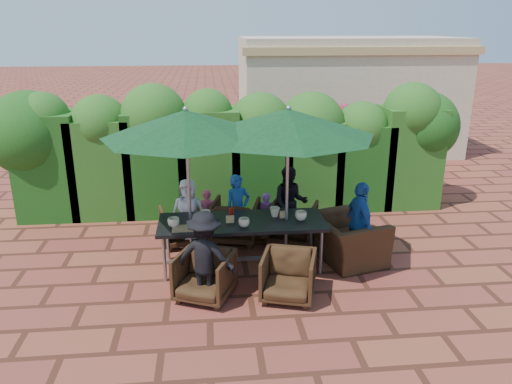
{
  "coord_description": "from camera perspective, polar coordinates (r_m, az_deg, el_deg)",
  "views": [
    {
      "loc": [
        -0.51,
        -7.11,
        3.53
      ],
      "look_at": [
        0.23,
        0.4,
        0.99
      ],
      "focal_mm": 35.0,
      "sensor_mm": 36.0,
      "label": 1
    }
  ],
  "objects": [
    {
      "name": "adult_near_left",
      "position": [
        6.64,
        -5.84,
        -7.38
      ],
      "size": [
        0.88,
        0.6,
        1.26
      ],
      "primitive_type": "imported",
      "rotation": [
        0.0,
        0.0,
        2.82
      ],
      "color": "black",
      "rests_on": "ground"
    },
    {
      "name": "umbrella_right",
      "position": [
        7.11,
        3.72,
        7.89
      ],
      "size": [
        2.51,
        2.51,
        2.46
      ],
      "color": "gray",
      "rests_on": "ground"
    },
    {
      "name": "pedestrian_a",
      "position": [
        11.83,
        4.1,
        5.72
      ],
      "size": [
        1.79,
        1.16,
        1.8
      ],
      "primitive_type": "imported",
      "rotation": [
        0.0,
        0.0,
        2.78
      ],
      "color": "#247C21",
      "rests_on": "ground"
    },
    {
      "name": "cup_e",
      "position": [
        7.48,
        5.15,
        -2.71
      ],
      "size": [
        0.17,
        0.17,
        0.14
      ],
      "primitive_type": "imported",
      "color": "beige",
      "rests_on": "dining_table"
    },
    {
      "name": "cup_a",
      "position": [
        7.31,
        -9.4,
        -3.43
      ],
      "size": [
        0.17,
        0.17,
        0.14
      ],
      "primitive_type": "imported",
      "color": "beige",
      "rests_on": "dining_table"
    },
    {
      "name": "cup_c",
      "position": [
        7.22,
        -1.39,
        -3.5
      ],
      "size": [
        0.16,
        0.16,
        0.13
      ],
      "primitive_type": "imported",
      "color": "beige",
      "rests_on": "dining_table"
    },
    {
      "name": "chair_near_right",
      "position": [
        6.78,
        3.72,
        -9.34
      ],
      "size": [
        0.85,
        0.82,
        0.71
      ],
      "primitive_type": "imported",
      "rotation": [
        0.0,
        0.0,
        -0.29
      ],
      "color": "black",
      "rests_on": "ground"
    },
    {
      "name": "cup_d",
      "position": [
        7.6,
        2.15,
        -2.29
      ],
      "size": [
        0.15,
        0.15,
        0.14
      ],
      "primitive_type": "imported",
      "color": "beige",
      "rests_on": "dining_table"
    },
    {
      "name": "chair_far_right",
      "position": [
        8.47,
        4.23,
        -3.27
      ],
      "size": [
        0.95,
        0.92,
        0.76
      ],
      "primitive_type": "imported",
      "rotation": [
        0.0,
        0.0,
        2.75
      ],
      "color": "black",
      "rests_on": "ground"
    },
    {
      "name": "ground",
      "position": [
        7.95,
        -1.38,
        -7.74
      ],
      "size": [
        80.0,
        80.0,
        0.0
      ],
      "primitive_type": "plane",
      "color": "brown",
      "rests_on": "ground"
    },
    {
      "name": "adult_far_mid",
      "position": [
        8.36,
        -2.08,
        -1.97
      ],
      "size": [
        0.52,
        0.47,
        1.19
      ],
      "primitive_type": "imported",
      "rotation": [
        0.0,
        0.0,
        0.35
      ],
      "color": "#1D509E",
      "rests_on": "ground"
    },
    {
      "name": "chair_far_mid",
      "position": [
        8.5,
        -2.36,
        -3.07
      ],
      "size": [
        0.91,
        0.88,
        0.79
      ],
      "primitive_type": "imported",
      "rotation": [
        0.0,
        0.0,
        2.9
      ],
      "color": "black",
      "rests_on": "ground"
    },
    {
      "name": "umbrella_left",
      "position": [
        7.08,
        -8.0,
        7.7
      ],
      "size": [
        2.41,
        2.41,
        2.46
      ],
      "color": "gray",
      "rests_on": "ground"
    },
    {
      "name": "number_block_left",
      "position": [
        7.38,
        -2.99,
        -3.12
      ],
      "size": [
        0.12,
        0.06,
        0.1
      ],
      "primitive_type": "cube",
      "color": "tan",
      "rests_on": "dining_table"
    },
    {
      "name": "hedge_wall",
      "position": [
        9.69,
        -3.01,
        5.61
      ],
      "size": [
        9.1,
        1.6,
        2.52
      ],
      "color": "#123A0F",
      "rests_on": "ground"
    },
    {
      "name": "pedestrian_b",
      "position": [
        12.12,
        9.53,
        5.77
      ],
      "size": [
        0.92,
        0.63,
        1.78
      ],
      "primitive_type": "imported",
      "rotation": [
        0.0,
        0.0,
        3.28
      ],
      "color": "#E65174",
      "rests_on": "ground"
    },
    {
      "name": "number_block_right",
      "position": [
        7.56,
        3.2,
        -2.58
      ],
      "size": [
        0.12,
        0.06,
        0.1
      ],
      "primitive_type": "cube",
      "color": "tan",
      "rests_on": "dining_table"
    },
    {
      "name": "ketchup_bottle",
      "position": [
        7.49,
        -2.94,
        -2.5
      ],
      "size": [
        0.04,
        0.04,
        0.17
      ],
      "primitive_type": "cylinder",
      "color": "#B20C0A",
      "rests_on": "dining_table"
    },
    {
      "name": "adult_end_right",
      "position": [
        7.77,
        11.76,
        -3.54
      ],
      "size": [
        0.49,
        0.81,
        1.3
      ],
      "primitive_type": "imported",
      "rotation": [
        0.0,
        0.0,
        1.72
      ],
      "color": "#1D509E",
      "rests_on": "ground"
    },
    {
      "name": "child_right",
      "position": [
        8.58,
        1.19,
        -2.75
      ],
      "size": [
        0.33,
        0.29,
        0.81
      ],
      "primitive_type": "imported",
      "rotation": [
        0.0,
        0.0,
        -0.18
      ],
      "color": "#A053B4",
      "rests_on": "ground"
    },
    {
      "name": "serving_tray",
      "position": [
        7.23,
        -8.17,
        -4.13
      ],
      "size": [
        0.35,
        0.25,
        0.02
      ],
      "primitive_type": "cube",
      "color": "#A1794E",
      "rests_on": "dining_table"
    },
    {
      "name": "chair_near_left",
      "position": [
        6.81,
        -5.92,
        -9.25
      ],
      "size": [
        0.9,
        0.87,
        0.72
      ],
      "primitive_type": "imported",
      "rotation": [
        0.0,
        0.0,
        -0.4
      ],
      "color": "black",
      "rests_on": "ground"
    },
    {
      "name": "dining_table",
      "position": [
        7.48,
        -1.61,
        -3.83
      ],
      "size": [
        2.48,
        0.9,
        0.75
      ],
      "color": "black",
      "rests_on": "ground"
    },
    {
      "name": "chair_end_right",
      "position": [
        7.87,
        10.45,
        -4.55
      ],
      "size": [
        0.97,
        1.24,
        0.95
      ],
      "primitive_type": "imported",
      "rotation": [
        0.0,
        0.0,
        1.83
      ],
      "color": "black",
      "rests_on": "ground"
    },
    {
      "name": "chair_far_left",
      "position": [
        8.48,
        -8.48,
        -3.64
      ],
      "size": [
        0.79,
        0.75,
        0.7
      ],
      "primitive_type": "imported",
      "rotation": [
        0.0,
        0.0,
        3.34
      ],
      "color": "black",
      "rests_on": "ground"
    },
    {
      "name": "sauce_bottle",
      "position": [
        7.53,
        -2.72,
        -2.38
      ],
      "size": [
        0.04,
        0.04,
        0.17
      ],
      "primitive_type": "cylinder",
      "color": "#4C230C",
      "rests_on": "dining_table"
    },
    {
      "name": "child_left",
      "position": [
        8.55,
        -5.54,
        -2.64
      ],
      "size": [
        0.36,
        0.32,
        0.89
      ],
      "primitive_type": "imported",
      "rotation": [
        0.0,
        0.0,
        -0.19
      ],
      "color": "#E65174",
      "rests_on": "ground"
    },
    {
      "name": "cup_b",
      "position": [
        7.5,
        -5.81,
        -2.66
      ],
      "size": [
        0.16,
        0.16,
        0.15
      ],
      "primitive_type": "imported",
      "color": "beige",
      "rests_on": "dining_table"
    },
    {
      "name": "pedestrian_c",
      "position": [
        12.42,
        12.85,
        5.26
      ],
      "size": [
        1.01,
        1.0,
        1.53
      ],
      "primitive_type": "imported",
      "rotation": [
        0.0,
        0.0,
        2.37
      ],
      "color": "gray",
      "rests_on": "ground"
    },
    {
      "name": "adult_far_left",
      "position": [
        8.32,
        -7.73,
        -2.37
      ],
      "size": [
        0.61,
        0.42,
        1.15
      ],
      "primitive_type": "imported",
      "rotation": [
        0.0,
        0.0,
        -0.16
      ],
      "color": "silver",
      "rests_on": "ground"
    },
    {
      "name": "adult_far_right",
      "position": [
        8.56,
        3.9,
        -1.23
      ],
      "size": [
        0.66,
        0.48,
        1.26
      ],
      "primitive_type": "imported",
      "rotation": [
        0.0,
        0.0,
        -0.18
      ],
      "color": "black",
      "rests_on": "ground"
    },
    {
      "name": "building",
      "position": [
        14.79,
        10.34,
        10.84
      ],
      "size": [
        6.2,
        3.08,
        3.2
      ],
      "color": "beige",
      "rests_on": "ground"
    }
  ]
}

